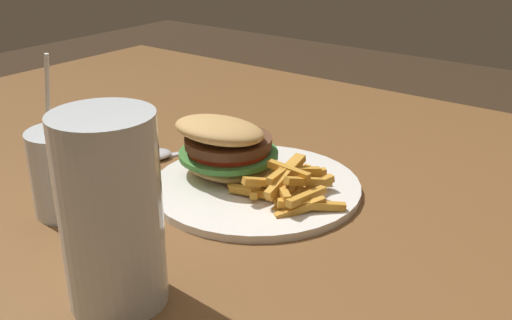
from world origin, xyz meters
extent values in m
cube|color=brown|center=(0.00, 0.00, 0.73)|extent=(1.38, 1.22, 0.03)
cylinder|color=brown|center=(0.62, -0.54, 0.36)|extent=(0.08, 0.08, 0.71)
cylinder|color=white|center=(-0.09, -0.08, 0.75)|extent=(0.27, 0.27, 0.01)
ellipsoid|color=tan|center=(-0.04, -0.09, 0.77)|extent=(0.14, 0.12, 0.02)
cylinder|color=#428438|center=(-0.04, -0.09, 0.78)|extent=(0.15, 0.15, 0.01)
cylinder|color=red|center=(-0.04, -0.09, 0.79)|extent=(0.12, 0.12, 0.01)
cylinder|color=brown|center=(-0.04, -0.09, 0.80)|extent=(0.13, 0.13, 0.01)
ellipsoid|color=tan|center=(-0.04, -0.08, 0.82)|extent=(0.14, 0.12, 0.04)
cube|color=gold|center=(-0.17, -0.09, 0.78)|extent=(0.03, 0.08, 0.03)
cube|color=gold|center=(-0.15, -0.10, 0.78)|extent=(0.04, 0.05, 0.02)
cube|color=gold|center=(-0.13, -0.11, 0.76)|extent=(0.02, 0.08, 0.01)
cube|color=gold|center=(-0.13, -0.07, 0.77)|extent=(0.04, 0.08, 0.03)
cube|color=gold|center=(-0.12, -0.08, 0.77)|extent=(0.02, 0.07, 0.02)
cube|color=gold|center=(-0.15, -0.07, 0.78)|extent=(0.01, 0.09, 0.03)
cube|color=gold|center=(-0.12, -0.05, 0.76)|extent=(0.07, 0.03, 0.01)
cube|color=gold|center=(-0.18, -0.07, 0.77)|extent=(0.02, 0.07, 0.01)
cube|color=gold|center=(-0.19, -0.05, 0.76)|extent=(0.04, 0.06, 0.02)
cube|color=gold|center=(-0.16, -0.08, 0.77)|extent=(0.02, 0.08, 0.04)
cube|color=gold|center=(-0.13, -0.09, 0.78)|extent=(0.01, 0.07, 0.03)
cube|color=gold|center=(-0.15, -0.11, 0.76)|extent=(0.07, 0.01, 0.03)
cube|color=gold|center=(-0.12, -0.06, 0.76)|extent=(0.03, 0.06, 0.01)
cube|color=gold|center=(-0.14, -0.11, 0.77)|extent=(0.05, 0.06, 0.02)
cube|color=gold|center=(-0.19, -0.06, 0.76)|extent=(0.07, 0.06, 0.02)
cube|color=gold|center=(-0.15, -0.08, 0.77)|extent=(0.02, 0.09, 0.01)
cube|color=gold|center=(-0.17, -0.09, 0.76)|extent=(0.04, 0.08, 0.02)
cube|color=gold|center=(-0.15, -0.08, 0.79)|extent=(0.06, 0.01, 0.01)
cube|color=gold|center=(-0.14, -0.08, 0.79)|extent=(0.01, 0.07, 0.01)
cube|color=gold|center=(-0.14, -0.12, 0.77)|extent=(0.04, 0.06, 0.02)
cube|color=gold|center=(-0.15, -0.06, 0.77)|extent=(0.05, 0.05, 0.01)
cube|color=gold|center=(-0.09, -0.09, 0.76)|extent=(0.04, 0.08, 0.01)
cylinder|color=silver|center=(-0.13, 0.18, 0.84)|extent=(0.09, 0.09, 0.18)
cylinder|color=gold|center=(-0.13, 0.18, 0.83)|extent=(0.08, 0.08, 0.17)
cylinder|color=silver|center=(0.05, 0.10, 0.80)|extent=(0.08, 0.08, 0.10)
cylinder|color=yellow|center=(0.05, 0.10, 0.78)|extent=(0.07, 0.07, 0.07)
cylinder|color=white|center=(0.05, 0.12, 0.84)|extent=(0.03, 0.01, 0.20)
ellipsoid|color=silver|center=(0.09, -0.08, 0.75)|extent=(0.05, 0.06, 0.01)
cube|color=silver|center=(0.05, -0.14, 0.75)|extent=(0.06, 0.09, 0.00)
camera|label=1|loc=(-0.52, 0.48, 1.09)|focal=42.00mm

